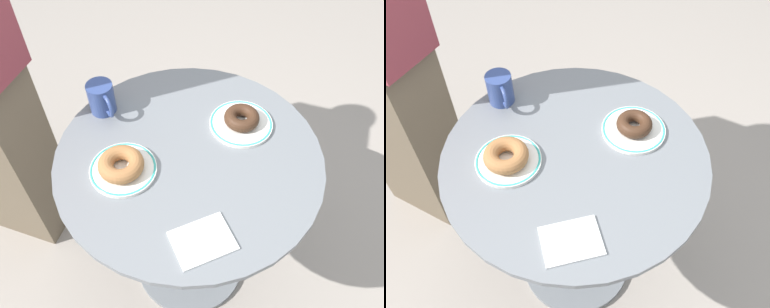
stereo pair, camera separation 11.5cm
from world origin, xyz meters
The scene contains 8 objects.
ground_plane centered at (0.00, 0.00, -0.01)m, with size 7.00×7.00×0.02m, color #9E9389.
cafe_table centered at (0.00, 0.00, 0.47)m, with size 0.76×0.76×0.71m.
plate_left centered at (-0.19, 0.01, 0.71)m, with size 0.18×0.18×0.01m.
plate_right centered at (0.19, 0.05, 0.71)m, with size 0.19×0.19×0.01m.
donut_cinnamon centered at (-0.19, 0.01, 0.74)m, with size 0.12×0.12×0.04m, color #A36B3D.
donut_chocolate centered at (0.19, 0.05, 0.74)m, with size 0.10×0.10×0.04m, color #422819.
paper_napkin centered at (-0.06, -0.26, 0.71)m, with size 0.14×0.11×0.01m, color white.
coffee_mug centered at (-0.18, 0.26, 0.76)m, with size 0.08×0.12×0.10m.
Camera 1 is at (-0.25, -0.69, 1.61)m, focal length 38.68 mm.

